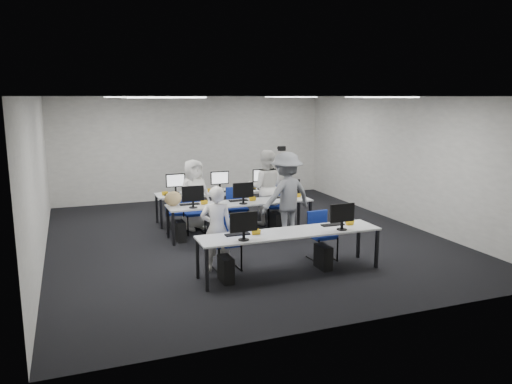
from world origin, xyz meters
name	(u,v)px	position (x,y,z in m)	size (l,w,h in m)	color
room	(243,168)	(0.00, 0.00, 1.50)	(9.00, 9.02, 3.00)	black
ceiling_panels	(243,97)	(0.00, 0.00, 2.98)	(5.20, 4.60, 0.02)	white
desk_front	(290,235)	(0.00, -2.40, 0.68)	(3.20, 0.70, 0.73)	silver
desk_mid	(241,204)	(0.00, 0.20, 0.68)	(3.20, 0.70, 0.73)	silver
desk_back	(222,193)	(0.00, 1.60, 0.68)	(3.20, 0.70, 0.73)	silver
equipment_front	(280,254)	(-0.19, -2.42, 0.36)	(2.51, 0.41, 1.19)	#0D23AB
equipment_mid	(233,220)	(-0.19, 0.18, 0.36)	(2.91, 0.41, 1.19)	white
equipment_back	(229,205)	(0.19, 1.62, 0.36)	(2.91, 0.41, 1.19)	white
chair_0	(226,253)	(-0.96, -1.80, 0.29)	(0.47, 0.51, 0.92)	navy
chair_1	(322,245)	(0.86, -1.94, 0.28)	(0.46, 0.50, 0.89)	navy
chair_2	(194,221)	(-0.93, 0.72, 0.27)	(0.44, 0.48, 0.87)	navy
chair_3	(237,216)	(0.07, 0.68, 0.30)	(0.53, 0.56, 0.95)	navy
chair_4	(277,213)	(1.07, 0.67, 0.29)	(0.59, 0.62, 0.91)	navy
chair_5	(176,220)	(-1.28, 0.93, 0.27)	(0.53, 0.56, 0.85)	navy
chair_6	(232,213)	(0.09, 1.14, 0.26)	(0.47, 0.50, 0.84)	navy
chair_7	(275,210)	(1.16, 1.04, 0.27)	(0.48, 0.51, 0.87)	navy
handbag	(173,199)	(-1.45, 0.34, 0.89)	(0.38, 0.24, 0.31)	#9D8851
student_0	(217,229)	(-1.14, -1.86, 0.76)	(0.55, 0.36, 1.51)	white
student_1	(266,187)	(0.86, 0.89, 0.89)	(0.86, 0.67, 1.77)	white
student_2	(194,195)	(-0.83, 1.04, 0.80)	(0.78, 0.51, 1.60)	white
student_3	(276,190)	(1.23, 1.13, 0.75)	(0.88, 0.37, 1.50)	white
photographer	(286,196)	(0.82, -0.40, 0.93)	(1.20, 0.69, 1.86)	slate
dslr_camera	(282,148)	(0.78, -0.23, 1.92)	(0.14, 0.18, 0.10)	black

